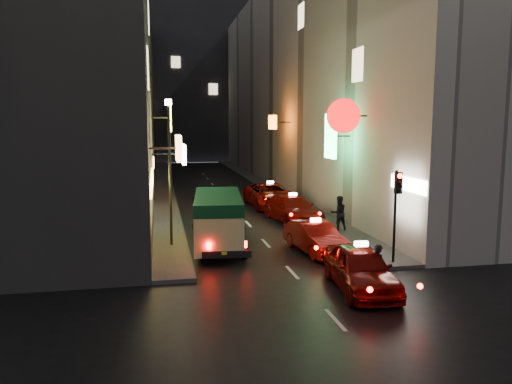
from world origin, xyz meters
TOP-DOWN VIEW (x-y plane):
  - building_left at (-8.00, 33.99)m, footprint 7.69×52.00m
  - building_right at (8.00, 33.99)m, footprint 7.95×52.00m
  - building_far at (0.00, 66.00)m, footprint 30.00×10.00m
  - sidewalk_left at (-4.25, 34.00)m, footprint 1.50×52.00m
  - sidewalk_right at (4.25, 34.00)m, footprint 1.50×52.00m
  - minibus at (-2.23, 12.39)m, footprint 2.48×5.66m
  - taxi_near at (1.66, 6.23)m, footprint 2.61×5.47m
  - taxi_second at (1.69, 11.03)m, footprint 2.59×4.99m
  - taxi_third at (2.50, 17.58)m, footprint 2.93×5.56m
  - taxi_far at (2.34, 22.45)m, footprint 2.57×5.76m
  - pedestrian_crossing at (2.15, 5.96)m, footprint 0.51×0.66m
  - pedestrian_sidewalk at (3.97, 14.44)m, footprint 0.75×0.49m
  - traffic_light at (4.00, 8.47)m, footprint 0.26×0.43m
  - lamp_post at (-4.20, 13.00)m, footprint 0.28×0.28m

SIDE VIEW (x-z plane):
  - sidewalk_left at x=-4.25m, z-range 0.00..0.15m
  - sidewalk_right at x=4.25m, z-range 0.00..0.15m
  - taxi_second at x=1.69m, z-range -0.08..1.60m
  - taxi_near at x=1.66m, z-range -0.08..1.77m
  - taxi_third at x=2.50m, z-range -0.08..1.77m
  - pedestrian_crossing at x=2.15m, z-range 0.00..1.77m
  - taxi_far at x=2.34m, z-range -0.08..1.89m
  - pedestrian_sidewalk at x=3.97m, z-range 0.15..2.07m
  - minibus at x=-2.23m, z-range 0.31..2.67m
  - traffic_light at x=4.00m, z-range 0.94..4.44m
  - lamp_post at x=-4.20m, z-range 0.61..6.84m
  - building_left at x=-8.00m, z-range 0.00..18.00m
  - building_right at x=8.00m, z-range 0.00..18.00m
  - building_far at x=0.00m, z-range 0.00..22.00m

